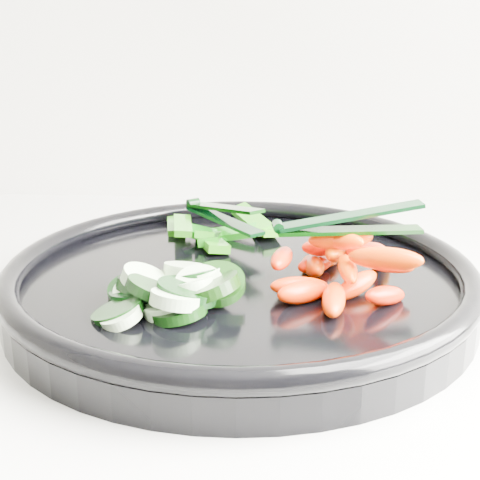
{
  "coord_description": "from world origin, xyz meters",
  "views": [
    {
      "loc": [
        0.73,
        1.15,
        1.15
      ],
      "look_at": [
        0.69,
        1.65,
        0.99
      ],
      "focal_mm": 50.0,
      "sensor_mm": 36.0,
      "label": 1
    }
  ],
  "objects": [
    {
      "name": "veggie_tray",
      "position": [
        0.69,
        1.65,
        0.95
      ],
      "size": [
        0.44,
        0.44,
        0.04
      ],
      "color": "black",
      "rests_on": "counter"
    },
    {
      "name": "cucumber_pile",
      "position": [
        0.64,
        1.6,
        0.96
      ],
      "size": [
        0.12,
        0.12,
        0.04
      ],
      "color": "black",
      "rests_on": "veggie_tray"
    },
    {
      "name": "carrot_pile",
      "position": [
        0.77,
        1.64,
        0.97
      ],
      "size": [
        0.12,
        0.16,
        0.05
      ],
      "color": "#FB2C00",
      "rests_on": "veggie_tray"
    },
    {
      "name": "pepper_pile",
      "position": [
        0.66,
        1.75,
        0.96
      ],
      "size": [
        0.12,
        0.11,
        0.03
      ],
      "color": "#1F6109",
      "rests_on": "veggie_tray"
    },
    {
      "name": "tong_carrot",
      "position": [
        0.77,
        1.64,
        1.0
      ],
      "size": [
        0.11,
        0.03,
        0.02
      ],
      "color": "black",
      "rests_on": "carrot_pile"
    },
    {
      "name": "tong_pepper",
      "position": [
        0.67,
        1.75,
        0.98
      ],
      "size": [
        0.08,
        0.1,
        0.02
      ],
      "color": "black",
      "rests_on": "pepper_pile"
    }
  ]
}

